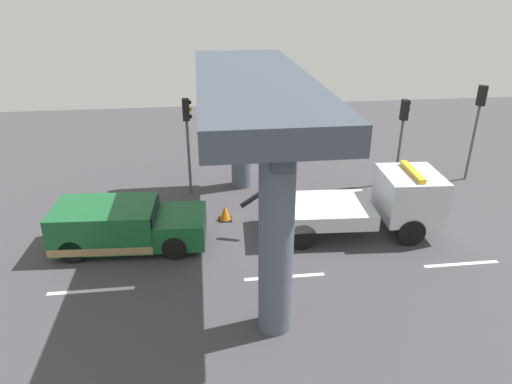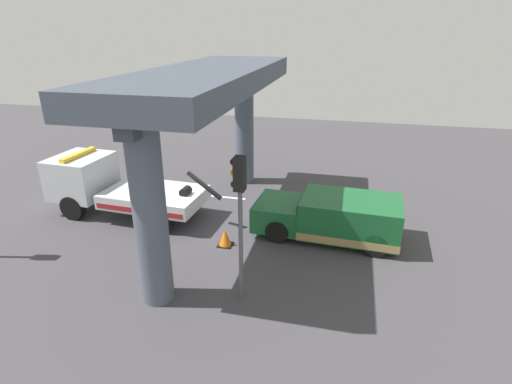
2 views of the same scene
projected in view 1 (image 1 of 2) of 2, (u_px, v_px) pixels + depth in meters
The scene contains 11 objects.
ground_plane at pixel (272, 237), 17.07m from camera, with size 60.00×40.00×0.10m, color #423F44.
lane_stripe_west at pixel (91, 291), 14.03m from camera, with size 2.60×0.16×0.01m, color silver.
lane_stripe_mid at pixel (285, 277), 14.70m from camera, with size 2.60×0.16×0.01m, color silver.
lane_stripe_east at pixel (461, 264), 15.37m from camera, with size 2.60×0.16×0.01m, color silver.
tow_truck_white at pixel (371, 202), 16.92m from camera, with size 7.31×2.73×2.46m.
towed_van_green at pixel (123, 226), 16.14m from camera, with size 5.31×2.47×1.58m.
overpass_structure at pixel (253, 106), 14.92m from camera, with size 3.60×11.63×5.90m.
traffic_light_near at pixel (187, 126), 19.27m from camera, with size 0.39×0.32×4.23m.
traffic_light_far at pixel (403, 123), 20.41m from camera, with size 0.39×0.32×3.92m.
traffic_light_mid at pixel (479, 112), 20.65m from camera, with size 0.39×0.32×4.45m.
traffic_cone_orange at pixel (225, 213), 18.12m from camera, with size 0.51×0.51×0.61m.
Camera 1 is at (-2.40, -14.63, 8.60)m, focal length 32.28 mm.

